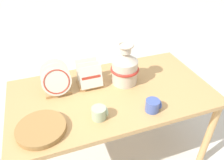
{
  "coord_description": "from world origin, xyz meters",
  "views": [
    {
      "loc": [
        -0.44,
        -1.24,
        1.77
      ],
      "look_at": [
        0.0,
        0.0,
        0.86
      ],
      "focal_mm": 35.0,
      "sensor_mm": 36.0,
      "label": 1
    }
  ],
  "objects_px": {
    "dish_rack_round_plates": "(56,82)",
    "dish_rack_square_plates": "(89,78)",
    "mug_cobalt_glaze": "(153,105)",
    "ceramic_vase": "(125,67)",
    "wicker_charger_stack": "(41,129)",
    "mug_sage_glaze": "(100,113)"
  },
  "relations": [
    {
      "from": "mug_cobalt_glaze",
      "to": "wicker_charger_stack",
      "type": "bearing_deg",
      "value": 175.05
    },
    {
      "from": "dish_rack_round_plates",
      "to": "mug_sage_glaze",
      "type": "xyz_separation_m",
      "value": [
        0.22,
        -0.37,
        -0.05
      ]
    },
    {
      "from": "ceramic_vase",
      "to": "dish_rack_round_plates",
      "type": "bearing_deg",
      "value": 174.81
    },
    {
      "from": "dish_rack_square_plates",
      "to": "mug_cobalt_glaze",
      "type": "bearing_deg",
      "value": -53.15
    },
    {
      "from": "ceramic_vase",
      "to": "dish_rack_round_plates",
      "type": "xyz_separation_m",
      "value": [
        -0.53,
        0.05,
        -0.05
      ]
    },
    {
      "from": "dish_rack_square_plates",
      "to": "mug_cobalt_glaze",
      "type": "height_order",
      "value": "dish_rack_square_plates"
    },
    {
      "from": "dish_rack_round_plates",
      "to": "mug_cobalt_glaze",
      "type": "bearing_deg",
      "value": -36.1
    },
    {
      "from": "mug_sage_glaze",
      "to": "ceramic_vase",
      "type": "bearing_deg",
      "value": 46.57
    },
    {
      "from": "dish_rack_square_plates",
      "to": "mug_cobalt_glaze",
      "type": "distance_m",
      "value": 0.55
    },
    {
      "from": "dish_rack_round_plates",
      "to": "wicker_charger_stack",
      "type": "height_order",
      "value": "dish_rack_round_plates"
    },
    {
      "from": "ceramic_vase",
      "to": "mug_sage_glaze",
      "type": "bearing_deg",
      "value": -133.43
    },
    {
      "from": "dish_rack_round_plates",
      "to": "dish_rack_square_plates",
      "type": "xyz_separation_m",
      "value": [
        0.25,
        0.01,
        -0.03
      ]
    },
    {
      "from": "dish_rack_round_plates",
      "to": "mug_sage_glaze",
      "type": "distance_m",
      "value": 0.44
    },
    {
      "from": "wicker_charger_stack",
      "to": "ceramic_vase",
      "type": "bearing_deg",
      "value": 24.72
    },
    {
      "from": "ceramic_vase",
      "to": "dish_rack_square_plates",
      "type": "bearing_deg",
      "value": 167.29
    },
    {
      "from": "dish_rack_round_plates",
      "to": "dish_rack_square_plates",
      "type": "bearing_deg",
      "value": 3.1
    },
    {
      "from": "ceramic_vase",
      "to": "mug_sage_glaze",
      "type": "relative_size",
      "value": 3.21
    },
    {
      "from": "ceramic_vase",
      "to": "dish_rack_round_plates",
      "type": "height_order",
      "value": "ceramic_vase"
    },
    {
      "from": "wicker_charger_stack",
      "to": "mug_cobalt_glaze",
      "type": "relative_size",
      "value": 2.92
    },
    {
      "from": "dish_rack_square_plates",
      "to": "wicker_charger_stack",
      "type": "bearing_deg",
      "value": -137.33
    },
    {
      "from": "dish_rack_square_plates",
      "to": "mug_cobalt_glaze",
      "type": "xyz_separation_m",
      "value": [
        0.33,
        -0.44,
        -0.02
      ]
    },
    {
      "from": "dish_rack_round_plates",
      "to": "mug_cobalt_glaze",
      "type": "relative_size",
      "value": 2.23
    }
  ]
}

